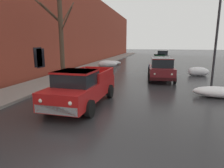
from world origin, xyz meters
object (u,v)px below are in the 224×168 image
at_px(bare_tree_second_along_sidewalk, 61,39).
at_px(fire_hydrant, 53,87).
at_px(sedan_green_parked_far_down_block, 159,60).
at_px(pickup_truck_red_approaching_near_lane, 82,87).
at_px(suv_grey_queued_behind_truck, 162,55).
at_px(sedan_darkblue_parked_kerbside_mid, 158,64).
at_px(street_lamp_post, 216,38).
at_px(suv_maroon_parked_kerbside_close, 161,68).

height_order(bare_tree_second_along_sidewalk, fire_hydrant, bare_tree_second_along_sidewalk).
bearing_deg(sedan_green_parked_far_down_block, pickup_truck_red_approaching_near_lane, -100.84).
bearing_deg(bare_tree_second_along_sidewalk, suv_grey_queued_behind_truck, 70.29).
distance_m(pickup_truck_red_approaching_near_lane, suv_grey_queued_behind_truck, 25.37).
height_order(sedan_darkblue_parked_kerbside_mid, sedan_green_parked_far_down_block, same).
distance_m(bare_tree_second_along_sidewalk, sedan_green_parked_far_down_block, 16.25).
height_order(pickup_truck_red_approaching_near_lane, sedan_green_parked_far_down_block, pickup_truck_red_approaching_near_lane).
relative_size(sedan_green_parked_far_down_block, street_lamp_post, 0.77).
bearing_deg(suv_grey_queued_behind_truck, sedan_darkblue_parked_kerbside_mid, -92.94).
height_order(bare_tree_second_along_sidewalk, sedan_darkblue_parked_kerbside_mid, bare_tree_second_along_sidewalk).
bearing_deg(fire_hydrant, suv_maroon_parked_kerbside_close, 42.98).
height_order(sedan_green_parked_far_down_block, street_lamp_post, street_lamp_post).
distance_m(bare_tree_second_along_sidewalk, sedan_darkblue_parked_kerbside_mid, 11.39).
relative_size(bare_tree_second_along_sidewalk, fire_hydrant, 8.44).
xyz_separation_m(sedan_darkblue_parked_kerbside_mid, fire_hydrant, (-6.09, -11.47, -0.40)).
distance_m(sedan_green_parked_far_down_block, fire_hydrant, 18.26).
bearing_deg(suv_grey_queued_behind_truck, fire_hydrant, -106.04).
relative_size(pickup_truck_red_approaching_near_lane, sedan_green_parked_far_down_block, 1.14).
height_order(suv_maroon_parked_kerbside_close, sedan_green_parked_far_down_block, suv_maroon_parked_kerbside_close).
relative_size(bare_tree_second_along_sidewalk, pickup_truck_red_approaching_near_lane, 1.18).
relative_size(sedan_darkblue_parked_kerbside_mid, street_lamp_post, 0.71).
bearing_deg(bare_tree_second_along_sidewalk, sedan_green_parked_far_down_block, 64.62).
xyz_separation_m(bare_tree_second_along_sidewalk, fire_hydrant, (0.69, -2.66, -2.85)).
relative_size(suv_maroon_parked_kerbside_close, sedan_green_parked_far_down_block, 1.00).
relative_size(suv_grey_queued_behind_truck, fire_hydrant, 6.17).
relative_size(fire_hydrant, street_lamp_post, 0.12).
bearing_deg(fire_hydrant, pickup_truck_red_approaching_near_lane, -34.27).
height_order(suv_maroon_parked_kerbside_close, fire_hydrant, suv_maroon_parked_kerbside_close).
bearing_deg(suv_maroon_parked_kerbside_close, fire_hydrant, -137.02).
bearing_deg(street_lamp_post, suv_maroon_parked_kerbside_close, 142.59).
distance_m(sedan_darkblue_parked_kerbside_mid, suv_grey_queued_behind_truck, 11.83).
bearing_deg(suv_grey_queued_behind_truck, street_lamp_post, -81.95).
distance_m(suv_maroon_parked_kerbside_close, street_lamp_post, 4.63).
bearing_deg(bare_tree_second_along_sidewalk, pickup_truck_red_approaching_near_lane, -53.48).
bearing_deg(fire_hydrant, suv_grey_queued_behind_truck, 73.96).
bearing_deg(suv_grey_queued_behind_truck, suv_maroon_parked_kerbside_close, -91.31).
xyz_separation_m(fire_hydrant, street_lamp_post, (9.50, 3.42, 2.90)).
bearing_deg(street_lamp_post, bare_tree_second_along_sidewalk, -175.72).
bearing_deg(street_lamp_post, fire_hydrant, -160.22).
height_order(bare_tree_second_along_sidewalk, sedan_green_parked_far_down_block, bare_tree_second_along_sidewalk).
distance_m(pickup_truck_red_approaching_near_lane, street_lamp_post, 8.97).
distance_m(bare_tree_second_along_sidewalk, pickup_truck_red_approaching_near_lane, 5.96).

